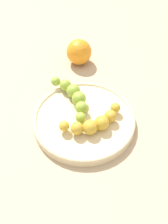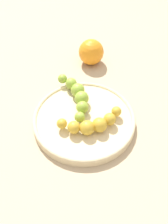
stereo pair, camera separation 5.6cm
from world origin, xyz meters
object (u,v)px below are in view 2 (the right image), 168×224
banana_spotted (92,124)px  orange_fruit (91,52)px  banana_green (77,95)px  fruit_bowl (84,119)px

banana_spotted → orange_fruit: (-0.15, 0.23, 0.00)m
banana_spotted → orange_fruit: 0.27m
banana_green → banana_spotted: size_ratio=1.11×
banana_green → banana_spotted: (0.08, -0.06, -0.00)m
fruit_bowl → banana_spotted: 0.05m
banana_spotted → orange_fruit: size_ratio=1.65×
banana_green → orange_fruit: (-0.07, 0.17, 0.00)m
orange_fruit → banana_spotted: bearing=-56.5°
banana_green → orange_fruit: size_ratio=1.82×
fruit_bowl → orange_fruit: orange_fruit is taller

